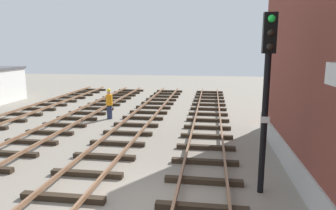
# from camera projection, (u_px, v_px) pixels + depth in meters

# --- Properties ---
(ground_plane) EXTENTS (80.00, 80.00, 0.00)m
(ground_plane) POSITION_uv_depth(u_px,v_px,m) (149.00, 207.00, 8.25)
(ground_plane) COLOR gray
(track_near_building) EXTENTS (2.50, 45.36, 0.32)m
(track_near_building) POSITION_uv_depth(u_px,v_px,m) (202.00, 207.00, 8.02)
(track_near_building) COLOR #2D2319
(track_near_building) RESTS_ON ground
(track_centre) EXTENTS (2.50, 45.36, 0.32)m
(track_centre) POSITION_uv_depth(u_px,v_px,m) (63.00, 196.00, 8.57)
(track_centre) COLOR #2D2319
(track_centre) RESTS_ON ground
(signal_mast) EXTENTS (0.36, 0.40, 5.22)m
(signal_mast) POSITION_uv_depth(u_px,v_px,m) (267.00, 84.00, 8.50)
(signal_mast) COLOR black
(signal_mast) RESTS_ON ground
(track_worker_foreground) EXTENTS (0.40, 0.40, 1.87)m
(track_worker_foreground) POSITION_uv_depth(u_px,v_px,m) (109.00, 104.00, 18.41)
(track_worker_foreground) COLOR #262D4C
(track_worker_foreground) RESTS_ON ground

